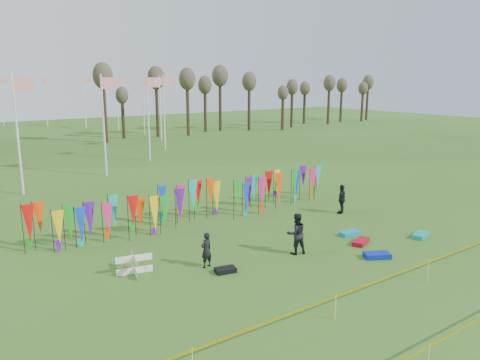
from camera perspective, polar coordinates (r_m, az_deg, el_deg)
ground at (r=19.27m, az=8.91°, el=-11.40°), size 160.00×160.00×0.00m
banner_row at (r=25.64m, az=-4.22°, el=-2.30°), size 18.64×0.64×2.12m
caution_tape_near at (r=16.98m, az=15.58°, el=-12.22°), size 26.00×0.02×0.90m
caution_tape_far at (r=15.32m, az=25.87°, el=-15.90°), size 26.00×0.02×0.90m
tree_line at (r=71.93m, az=3.07°, el=11.11°), size 53.92×1.92×7.84m
box_kite at (r=19.46m, az=-12.76°, el=-10.00°), size 0.74×0.74×0.82m
person_left at (r=19.58m, az=-4.13°, el=-8.50°), size 0.62×0.51×1.51m
person_mid at (r=21.06m, az=6.87°, el=-6.51°), size 1.02×0.78×1.87m
person_right at (r=27.67m, az=12.30°, el=-2.29°), size 1.15×0.95×1.71m
kite_bag_turquoise at (r=24.15m, az=13.26°, el=-6.36°), size 1.09×0.64×0.21m
kite_bag_blue at (r=21.55m, az=16.37°, el=-8.81°), size 1.26×1.05×0.23m
kite_bag_red at (r=23.09m, az=14.52°, el=-7.31°), size 1.23×0.90×0.20m
kite_bag_black at (r=19.29m, az=-1.80°, el=-10.91°), size 0.92×0.64×0.19m
kite_bag_teal at (r=24.91m, az=21.18°, el=-6.29°), size 1.20×0.80×0.21m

